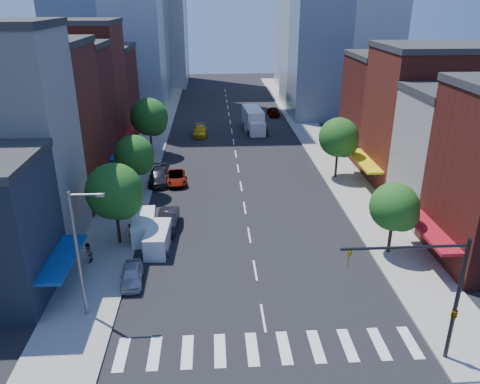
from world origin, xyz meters
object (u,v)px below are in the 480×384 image
Objects in this scene: parked_car_third at (176,178)px; parked_car_rear at (159,176)px; pedestrian_far at (88,253)px; traffic_car_far at (273,111)px; cargo_van_far at (144,227)px; pedestrian_near at (131,232)px; taxi at (200,131)px; parked_car_second at (168,220)px; traffic_car_oncoming at (261,129)px; box_truck at (253,121)px; parked_car_front at (132,275)px; cargo_van_near at (158,240)px.

parked_car_rear reaches higher than parked_car_third.
parked_car_rear is 3.22× the size of pedestrian_far.
parked_car_third is 1.02× the size of traffic_car_far.
cargo_van_far is 3.02× the size of pedestrian_near.
taxi is at bearing 78.88° from cargo_van_far.
cargo_van_far is at bearing -138.03° from parked_car_second.
pedestrian_far is at bearing -132.68° from parked_car_second.
parked_car_second is at bearing 64.58° from traffic_car_oncoming.
traffic_car_far is 11.35m from box_truck.
parked_car_rear reaches higher than parked_car_front.
pedestrian_near is (-14.02, -36.75, -0.70)m from box_truck.
parked_car_second is 1.07× the size of cargo_van_near.
parked_car_rear is 1.18× the size of cargo_van_near.
pedestrian_near is at bearing -115.21° from box_truck.
traffic_car_far is at bearing 61.71° from box_truck.
pedestrian_far reaches higher than traffic_car_oncoming.
box_truck reaches higher than parked_car_rear.
parked_car_third is 14.42m from pedestrian_near.
pedestrian_far is at bearing -115.64° from parked_car_third.
traffic_car_oncoming is 37.98m from pedestrian_near.
cargo_van_near is 51.22m from traffic_car_far.
cargo_van_far is at bearing -114.25° from box_truck.
parked_car_second reaches higher than parked_car_rear.
parked_car_rear is (-2.00, 0.23, 0.12)m from parked_car_third.
pedestrian_near is at bearing -98.22° from taxi.
parked_car_rear is at bearing 168.10° from pedestrian_far.
pedestrian_near is (-3.00, -2.52, 0.15)m from parked_car_second.
pedestrian_far is at bearing -156.91° from cargo_van_near.
parked_car_second is 0.90× the size of parked_car_rear.
parked_car_third is 15.62m from cargo_van_near.
pedestrian_near is 0.95× the size of pedestrian_far.
parked_car_second is 34.52m from traffic_car_oncoming.
taxi reaches higher than parked_car_front.
parked_car_front is 20.78m from parked_car_rear.
cargo_van_far reaches higher than pedestrian_near.
traffic_car_oncoming is 12.74m from traffic_car_far.
parked_car_second is at bearing -93.60° from taxi.
cargo_van_far reaches higher than traffic_car_far.
taxi is at bearing -7.10° from pedestrian_near.
cargo_van_far reaches higher than parked_car_third.
cargo_van_far is at bearing 62.60° from traffic_car_oncoming.
cargo_van_near reaches higher than traffic_car_oncoming.
cargo_van_near is at bearing -61.85° from cargo_van_far.
parked_car_second is at bearing 135.95° from pedestrian_far.
pedestrian_near is at bearing 151.42° from cargo_van_near.
cargo_van_far reaches higher than traffic_car_oncoming.
parked_car_second reaches higher than traffic_car_far.
parked_car_front is 0.85× the size of cargo_van_near.
traffic_car_oncoming reaches higher than parked_car_front.
cargo_van_far is at bearing 138.33° from pedestrian_far.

